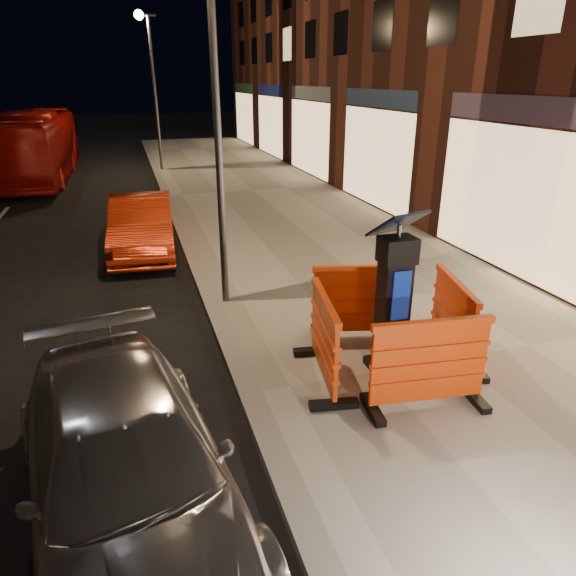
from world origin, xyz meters
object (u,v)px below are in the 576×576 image
object	(u,v)px
barrier_front	(429,365)
bus_doubledecker	(42,180)
car_silver	(135,516)
car_red	(145,251)
barrier_kerbside	(324,340)
barrier_bldgside	(452,320)
parking_kiosk	(393,298)
barrier_back	(361,302)

from	to	relation	value
barrier_front	bus_doubledecker	xyz separation A→B (m)	(-6.53, 18.56, -0.73)
car_silver	car_red	distance (m)	8.25
car_silver	car_red	xyz separation A→B (m)	(0.47, 8.24, 0.00)
barrier_kerbside	barrier_bldgside	bearing A→B (deg)	-80.56
parking_kiosk	barrier_kerbside	size ratio (longest dim) A/B	1.40
barrier_kerbside	bus_doubledecker	world-z (taller)	bus_doubledecker
barrier_front	bus_doubledecker	size ratio (longest dim) A/B	0.16
parking_kiosk	barrier_kerbside	distance (m)	1.06
barrier_front	barrier_kerbside	distance (m)	1.34
barrier_front	car_silver	distance (m)	3.54
parking_kiosk	car_silver	world-z (taller)	parking_kiosk
barrier_kerbside	barrier_bldgside	distance (m)	1.90
barrier_bldgside	car_silver	xyz separation A→B (m)	(-4.37, -1.52, -0.73)
barrier_back	car_red	world-z (taller)	barrier_back
barrier_kerbside	car_red	size ratio (longest dim) A/B	0.38
parking_kiosk	barrier_back	size ratio (longest dim) A/B	1.40
barrier_front	barrier_bldgside	bearing A→B (deg)	51.44
parking_kiosk	car_silver	size ratio (longest dim) A/B	0.49
parking_kiosk	barrier_kerbside	xyz separation A→B (m)	(-0.95, 0.00, -0.46)
barrier_back	bus_doubledecker	xyz separation A→B (m)	(-6.53, 16.66, -0.73)
car_red	bus_doubledecker	bearing A→B (deg)	111.59
parking_kiosk	car_red	world-z (taller)	parking_kiosk
bus_doubledecker	barrier_bldgside	bearing A→B (deg)	-66.13
parking_kiosk	barrier_back	world-z (taller)	parking_kiosk
barrier_back	parking_kiosk	bearing A→B (deg)	-75.56
barrier_back	car_red	xyz separation A→B (m)	(-2.95, 5.77, -0.73)
barrier_front	car_red	size ratio (longest dim) A/B	0.38
barrier_back	barrier_bldgside	distance (m)	1.34
barrier_front	car_red	world-z (taller)	barrier_front
car_silver	barrier_bldgside	bearing A→B (deg)	10.07
barrier_back	car_red	distance (m)	6.52
barrier_back	car_silver	bearing A→B (deg)	-129.79
barrier_back	bus_doubledecker	distance (m)	17.91
barrier_front	bus_doubledecker	distance (m)	19.69
barrier_bldgside	car_red	world-z (taller)	barrier_bldgside
barrier_front	barrier_kerbside	xyz separation A→B (m)	(-0.95, 0.95, 0.00)
barrier_kerbside	barrier_bldgside	xyz separation A→B (m)	(1.90, 0.00, 0.00)
parking_kiosk	bus_doubledecker	size ratio (longest dim) A/B	0.22
barrier_back	car_silver	xyz separation A→B (m)	(-3.42, -2.47, -0.73)
barrier_kerbside	car_red	world-z (taller)	barrier_kerbside
barrier_front	car_red	distance (m)	8.25
barrier_kerbside	bus_doubledecker	distance (m)	18.49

